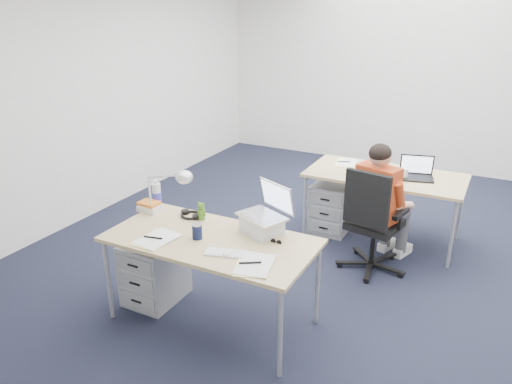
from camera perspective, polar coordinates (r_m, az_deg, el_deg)
floor at (r=5.00m, az=8.77°, el=-8.17°), size 7.00×7.00×0.00m
room at (r=4.43m, az=10.01°, el=11.56°), size 6.02×7.02×2.80m
desk_near at (r=3.84m, az=-5.19°, el=-5.93°), size 1.60×0.80×0.73m
desk_far at (r=5.38m, az=14.55°, el=1.52°), size 1.60×0.80×0.73m
office_chair at (r=4.86m, az=13.07°, el=-5.52°), size 0.76×0.76×1.03m
seated_person at (r=4.87m, az=14.35°, el=-1.39°), size 0.52×0.73×1.23m
drawer_pedestal_near at (r=4.38m, az=-11.47°, el=-8.75°), size 0.40×0.50×0.55m
drawer_pedestal_far at (r=5.62m, az=8.70°, el=-1.63°), size 0.40×0.50×0.55m
silver_laptop at (r=3.81m, az=0.67°, el=-2.11°), size 0.45×0.41×0.38m
wireless_keyboard at (r=3.59m, az=-3.48°, el=-6.96°), size 0.31×0.19×0.01m
computer_mouse at (r=3.56m, az=-3.34°, el=-7.02°), size 0.07×0.09×0.03m
headphones at (r=4.21m, az=-7.47°, el=-2.55°), size 0.26×0.23×0.04m
can_koozie at (r=3.80m, az=-6.75°, el=-4.45°), size 0.09×0.09×0.12m
water_bottle at (r=4.42m, az=-11.28°, el=-0.16°), size 0.10×0.10×0.25m
bear_figurine at (r=4.12m, az=-6.27°, el=-2.14°), size 0.10×0.09×0.15m
book_stack at (r=4.37m, az=-12.09°, el=-1.62°), size 0.22×0.19×0.08m
cordless_phone at (r=4.43m, az=-11.28°, el=-0.79°), size 0.04×0.04×0.14m
papers_left at (r=3.85m, az=-11.42°, el=-5.33°), size 0.25×0.34×0.01m
papers_right at (r=3.44m, az=-0.34°, el=-8.33°), size 0.31×0.38×0.01m
sunglasses at (r=3.74m, az=2.31°, el=-5.71°), size 0.09×0.04×0.02m
desk_lamp at (r=4.16m, az=-10.59°, el=0.11°), size 0.43×0.29×0.46m
dark_laptop at (r=5.27m, az=17.97°, el=2.67°), size 0.40×0.39×0.24m
far_cup at (r=5.27m, az=16.58°, el=2.01°), size 0.07×0.07×0.10m
far_papers at (r=5.63m, az=10.20°, el=3.29°), size 0.25×0.33×0.01m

